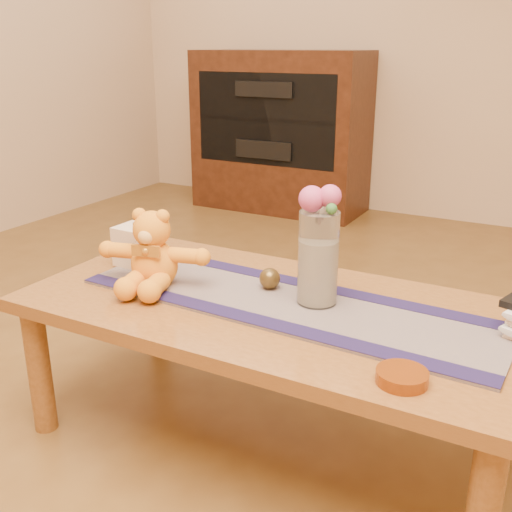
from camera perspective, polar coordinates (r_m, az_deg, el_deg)
The scene contains 25 objects.
floor at distance 1.93m, azimuth 1.37°, elevation -16.76°, with size 5.50×5.50×0.00m, color brown.
wall_back at distance 4.20m, azimuth 20.27°, elevation 21.22°, with size 5.50×5.50×0.00m, color tan.
coffee_table_top at distance 1.71m, azimuth 1.48°, elevation -5.02°, with size 1.40×0.70×0.04m, color brown.
table_leg_fl at distance 1.97m, azimuth -19.82°, elevation -10.09°, with size 0.07×0.07×0.41m, color brown.
table_leg_bl at distance 2.34m, azimuth -9.37°, elevation -4.30°, with size 0.07×0.07×0.41m, color brown.
persian_runner at distance 1.69m, azimuth 2.80°, elevation -4.42°, with size 1.20×0.35×0.01m, color #161A3F.
runner_border_near at distance 1.57m, azimuth 0.29°, elevation -6.09°, with size 1.20×0.06×0.00m, color #1B143D.
runner_border_far at distance 1.81m, azimuth 4.97°, elevation -2.67°, with size 1.20×0.06×0.00m, color #1B143D.
teddy_bear at distance 1.80m, azimuth -9.67°, elevation 0.66°, with size 0.32×0.27×0.22m, color orange, non-canonical shape.
pillar_candle at distance 1.99m, azimuth -11.39°, elevation 1.02°, with size 0.11×0.11×0.13m, color beige.
candle_wick at distance 1.97m, azimuth -11.52°, elevation 2.94°, with size 0.00×0.00×0.01m, color black.
glass_vase at distance 1.64m, azimuth 5.90°, elevation -0.21°, with size 0.11×0.11×0.26m, color silver.
potpourri_fill at distance 1.65m, azimuth 5.86°, elevation -1.48°, with size 0.09×0.09×0.18m, color beige.
rose_left at distance 1.59m, azimuth 5.30°, elevation 5.41°, with size 0.07×0.07×0.07m, color #C14479.
rose_right at distance 1.59m, azimuth 7.02°, elevation 5.67°, with size 0.06×0.06×0.06m, color #C14479.
blue_flower_back at distance 1.62m, azimuth 6.90°, elevation 5.37°, with size 0.04×0.04×0.04m, color #48579C.
blue_flower_side at distance 1.63m, azimuth 5.38°, elevation 5.16°, with size 0.04×0.04×0.04m, color #48579C.
leaf_sprig at distance 1.57m, azimuth 7.15°, elevation 4.45°, with size 0.03×0.03×0.03m, color #33662D.
bronze_ball at distance 1.76m, azimuth 1.31°, elevation -2.14°, with size 0.06×0.06×0.06m, color #503C1A.
amber_dish at distance 1.35m, azimuth 13.64°, elevation -11.05°, with size 0.11×0.11×0.03m, color #BF5914.
media_cabinet at distance 4.35m, azimuth 2.33°, elevation 11.64°, with size 1.20×0.50×1.10m, color black.
cabinet_cavity at distance 4.13m, azimuth 0.87°, elevation 12.77°, with size 1.02×0.03×0.61m, color black.
cabinet_shelf at distance 4.20m, azimuth 1.43°, elevation 12.89°, with size 1.02×0.20×0.03m, color black.
stereo_upper at distance 4.20m, azimuth 1.58°, elevation 15.60°, with size 0.42×0.28×0.10m, color black.
stereo_lower at distance 4.25m, azimuth 1.53°, elevation 10.26°, with size 0.42×0.28×0.12m, color black.
Camera 1 is at (0.70, -1.39, 1.14)m, focal length 42.28 mm.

